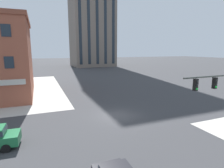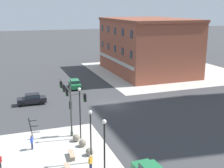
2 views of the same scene
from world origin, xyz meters
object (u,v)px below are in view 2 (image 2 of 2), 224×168
object	(u,v)px
street_lamp_mid_sidewalk	(91,130)
pedestrian_at_curb	(32,141)
bench_near_signal	(72,155)
street_lamp_corner_far	(104,147)
car_main_northbound_far	(75,83)
street_lamp_corner_near	(80,108)
car_main_southbound_far	(32,99)
bollard_sphere_curb_b	(83,143)
traffic_signal_main	(69,100)
bollard_sphere_curb_a	(76,138)
bollard_sphere_curb_c	(90,152)
pedestrian_near_bench	(91,162)

from	to	relation	value
street_lamp_mid_sidewalk	pedestrian_at_curb	bearing A→B (deg)	-132.64
bench_near_signal	street_lamp_mid_sidewalk	world-z (taller)	street_lamp_mid_sidewalk
street_lamp_corner_far	street_lamp_mid_sidewalk	bearing A→B (deg)	179.00
car_main_northbound_far	street_lamp_corner_near	bearing A→B (deg)	-10.88
car_main_northbound_far	car_main_southbound_far	size ratio (longest dim) A/B	1.02
bollard_sphere_curb_b	street_lamp_corner_near	xyz separation A→B (m)	(-2.00, 0.28, 3.36)
traffic_signal_main	bench_near_signal	world-z (taller)	traffic_signal_main
street_lamp_corner_far	car_main_northbound_far	world-z (taller)	street_lamp_corner_far
traffic_signal_main	pedestrian_at_curb	distance (m)	6.82
bollard_sphere_curb_b	bollard_sphere_curb_a	bearing A→B (deg)	-166.60
street_lamp_corner_far	street_lamp_corner_near	bearing A→B (deg)	177.66
street_lamp_corner_near	traffic_signal_main	bearing A→B (deg)	-167.33
bollard_sphere_curb_c	car_main_southbound_far	xyz separation A→B (m)	(-18.90, -4.08, 0.51)
street_lamp_mid_sidewalk	street_lamp_corner_far	xyz separation A→B (m)	(4.46, -0.08, 0.40)
traffic_signal_main	pedestrian_at_curb	bearing A→B (deg)	-53.26
car_main_northbound_far	bollard_sphere_curb_c	bearing A→B (deg)	-9.35
bollard_sphere_curb_a	car_main_northbound_far	distance (m)	22.77
pedestrian_near_bench	car_main_northbound_far	bearing A→B (deg)	170.20
traffic_signal_main	bollard_sphere_curb_b	xyz separation A→B (m)	(4.77, 0.34, -3.55)
bollard_sphere_curb_a	bench_near_signal	distance (m)	3.79
bench_near_signal	car_main_northbound_far	bearing A→B (deg)	166.67
pedestrian_at_curb	car_main_northbound_far	size ratio (longest dim) A/B	0.36
traffic_signal_main	street_lamp_corner_near	size ratio (longest dim) A/B	1.19
street_lamp_mid_sidewalk	car_main_southbound_far	bearing A→B (deg)	-169.34
traffic_signal_main	pedestrian_near_bench	size ratio (longest dim) A/B	4.36
bollard_sphere_curb_a	street_lamp_corner_far	distance (m)	10.21
car_main_northbound_far	street_lamp_mid_sidewalk	bearing A→B (deg)	-9.36
traffic_signal_main	street_lamp_mid_sidewalk	bearing A→B (deg)	1.95
bench_near_signal	street_lamp_corner_near	bearing A→B (deg)	154.50
street_lamp_corner_near	street_lamp_corner_far	xyz separation A→B (m)	(10.12, -0.41, 0.02)
bench_near_signal	pedestrian_near_bench	bearing A→B (deg)	19.32
pedestrian_near_bench	bench_near_signal	bearing A→B (deg)	-160.68
bollard_sphere_curb_a	street_lamp_corner_far	bearing A→B (deg)	1.35
street_lamp_corner_near	bollard_sphere_curb_a	bearing A→B (deg)	-53.13
bollard_sphere_curb_c	street_lamp_mid_sidewalk	xyz separation A→B (m)	(1.47, -0.25, 2.98)
bench_near_signal	street_lamp_corner_near	xyz separation A→B (m)	(-4.05, 1.93, 3.45)
traffic_signal_main	street_lamp_corner_far	world-z (taller)	street_lamp_corner_far
bollard_sphere_curb_a	pedestrian_near_bench	size ratio (longest dim) A/B	0.49
traffic_signal_main	street_lamp_mid_sidewalk	world-z (taller)	traffic_signal_main
pedestrian_at_curb	bollard_sphere_curb_b	bearing A→B (deg)	78.02
pedestrian_near_bench	street_lamp_corner_near	world-z (taller)	street_lamp_corner_near
traffic_signal_main	bollard_sphere_curb_b	distance (m)	5.95
pedestrian_near_bench	street_lamp_corner_far	distance (m)	4.07
traffic_signal_main	car_main_southbound_far	bearing A→B (deg)	-163.44
traffic_signal_main	car_main_northbound_far	xyz separation A→B (m)	(-19.00, 4.81, -3.04)
bollard_sphere_curb_a	bollard_sphere_curb_b	world-z (taller)	same
bollard_sphere_curb_a	street_lamp_corner_near	bearing A→B (deg)	126.87
bollard_sphere_curb_c	car_main_southbound_far	bearing A→B (deg)	-167.81
bollard_sphere_curb_b	car_main_southbound_far	distance (m)	17.16
pedestrian_at_curb	street_lamp_corner_far	bearing A→B (deg)	28.96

